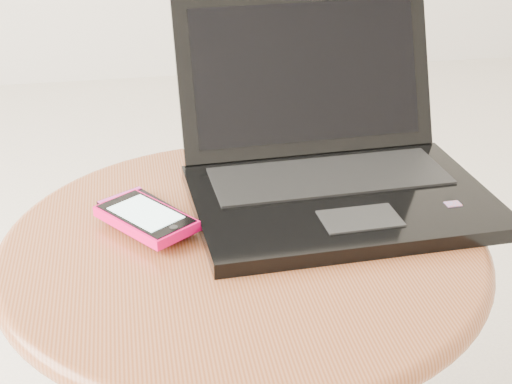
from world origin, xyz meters
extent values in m
cylinder|color=brown|center=(0.09, -0.06, 0.44)|extent=(0.55, 0.55, 0.03)
torus|color=brown|center=(0.09, -0.06, 0.44)|extent=(0.58, 0.58, 0.03)
cube|color=black|center=(0.23, -0.01, 0.47)|extent=(0.38, 0.27, 0.02)
cube|color=black|center=(0.22, 0.04, 0.48)|extent=(0.31, 0.13, 0.00)
cube|color=black|center=(0.23, -0.08, 0.48)|extent=(0.10, 0.06, 0.00)
cube|color=red|center=(0.35, -0.06, 0.48)|extent=(0.02, 0.02, 0.00)
cube|color=black|center=(0.22, 0.16, 0.58)|extent=(0.36, 0.11, 0.21)
cube|color=black|center=(0.22, 0.15, 0.58)|extent=(0.32, 0.09, 0.18)
cube|color=black|center=(-0.02, 0.01, 0.46)|extent=(0.12, 0.14, 0.01)
cube|color=#BE2D8F|center=(-0.05, 0.05, 0.47)|extent=(0.06, 0.04, 0.00)
cube|color=#EB0656|center=(-0.02, -0.03, 0.47)|extent=(0.12, 0.14, 0.01)
cube|color=black|center=(-0.02, -0.03, 0.48)|extent=(0.12, 0.13, 0.00)
cube|color=silver|center=(-0.02, -0.03, 0.48)|extent=(0.09, 0.10, 0.00)
cylinder|color=black|center=(0.01, -0.07, 0.48)|extent=(0.01, 0.01, 0.00)
camera|label=1|loc=(-0.03, -0.81, 0.90)|focal=52.14mm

